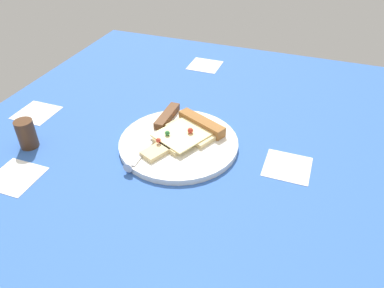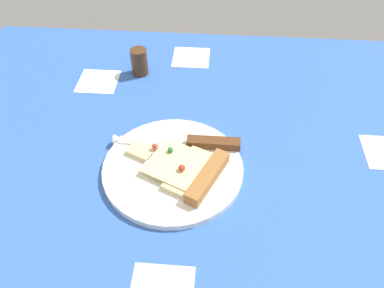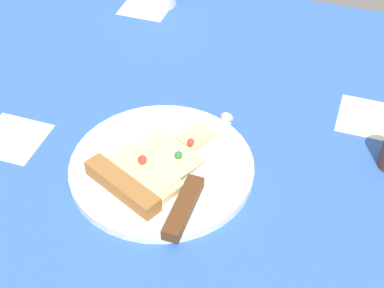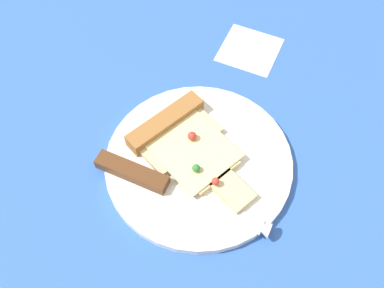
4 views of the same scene
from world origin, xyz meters
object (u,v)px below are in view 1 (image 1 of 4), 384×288
(plate, at_px, (179,143))
(pepper_shaker, at_px, (26,134))
(pizza_slice, at_px, (187,133))
(knife, at_px, (159,127))

(plate, distance_m, pepper_shaker, 0.32)
(pizza_slice, relative_size, knife, 0.79)
(knife, relative_size, pepper_shaker, 3.84)
(pizza_slice, xyz_separation_m, knife, (0.07, -0.00, -0.00))
(knife, distance_m, pepper_shaker, 0.28)
(plate, relative_size, pizza_slice, 1.32)
(plate, xyz_separation_m, knife, (0.06, -0.02, 0.01))
(pizza_slice, distance_m, knife, 0.07)
(knife, bearing_deg, plate, 156.87)
(plate, xyz_separation_m, pizza_slice, (-0.01, -0.02, 0.01))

